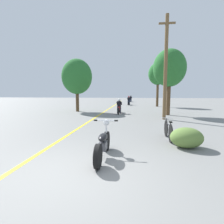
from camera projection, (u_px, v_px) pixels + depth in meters
ground_plane at (81, 173)px, 4.14m from camera, size 120.00×120.00×0.00m
lane_stripe_center at (104, 112)px, 17.16m from camera, size 0.14×48.00×0.01m
utility_pole at (166, 67)px, 12.02m from camera, size 1.10×0.24×7.13m
roadside_tree_right_near at (169, 68)px, 14.37m from camera, size 2.68×2.41×5.46m
roadside_tree_right_far at (158, 74)px, 23.43m from camera, size 2.57×2.31×5.89m
roadside_tree_left at (77, 77)px, 17.28m from camera, size 3.01×2.71×5.20m
roadside_bush at (187, 138)px, 5.99m from camera, size 1.10×0.88×0.70m
motorcycle_foreground at (103, 143)px, 5.07m from camera, size 0.76×2.04×1.04m
motorcycle_rider_lead at (119, 108)px, 15.86m from camera, size 0.50×2.16×1.34m
motorcycle_rider_mid at (129, 102)px, 26.80m from camera, size 0.50×2.03×1.37m
motorcycle_rider_far at (131, 99)px, 36.31m from camera, size 0.50×2.03×1.31m
bicycle_parked at (168, 130)px, 7.06m from camera, size 0.44×1.67×0.83m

